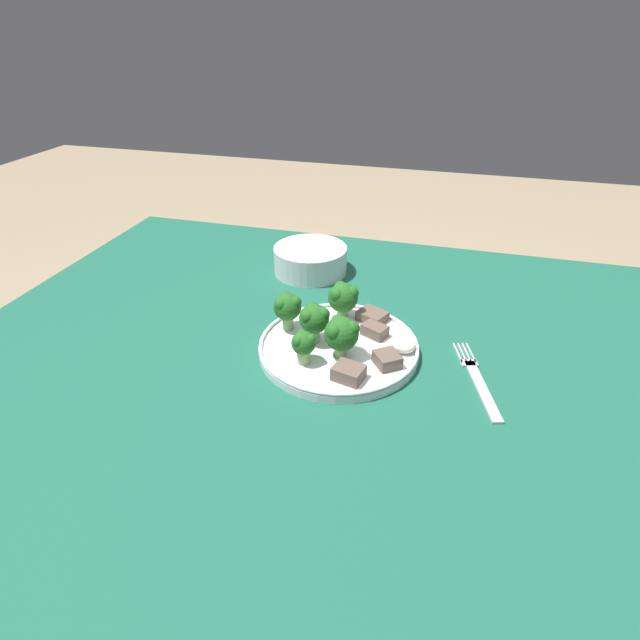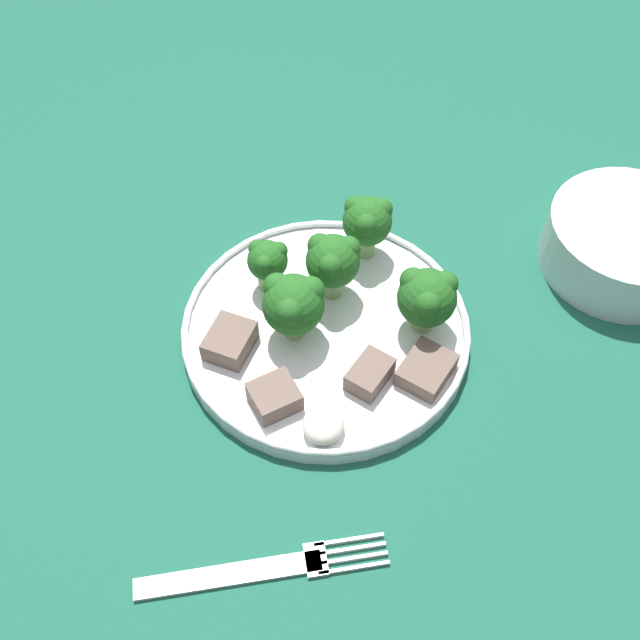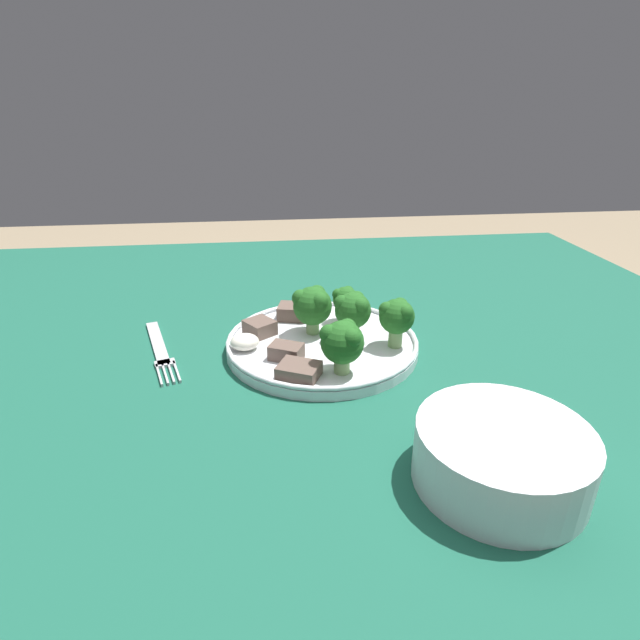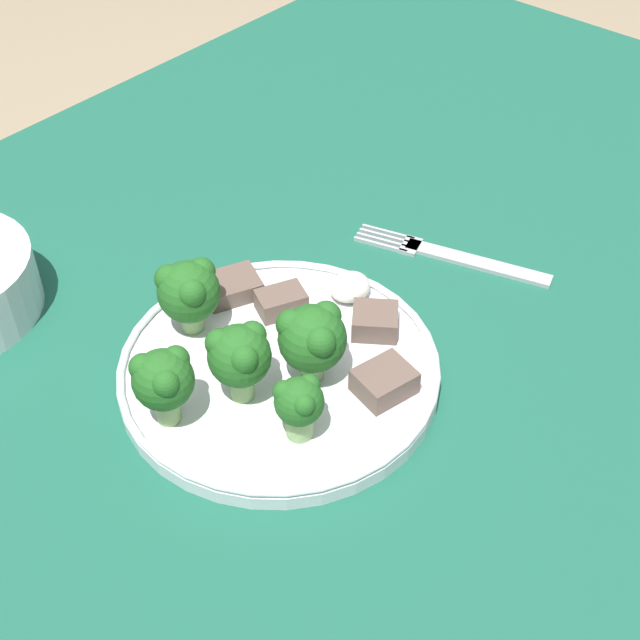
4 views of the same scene
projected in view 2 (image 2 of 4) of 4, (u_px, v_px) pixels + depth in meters
The scene contains 15 objects.
ground_plane at pixel (295, 630), 1.22m from camera, with size 8.00×8.00×0.00m, color #9E896B.
table at pixel (275, 438), 0.69m from camera, with size 1.32×0.98×0.76m.
dinner_plate at pixel (326, 329), 0.64m from camera, with size 0.24×0.24×0.02m.
fork at pixel (258, 569), 0.52m from camera, with size 0.07×0.18×0.00m.
cream_bowl at pixel (625, 244), 0.67m from camera, with size 0.14×0.14×0.05m.
broccoli_floret_near_rim_left at pixel (333, 261), 0.62m from camera, with size 0.05×0.05×0.06m.
broccoli_floret_center_left at pixel (268, 262), 0.64m from camera, with size 0.04×0.03×0.05m.
broccoli_floret_back_left at pixel (427, 297), 0.60m from camera, with size 0.05×0.05×0.06m.
broccoli_floret_front_left at pixel (367, 221), 0.65m from camera, with size 0.04×0.04×0.06m.
broccoli_floret_center_back at pixel (293, 304), 0.60m from camera, with size 0.05×0.05×0.06m.
meat_slice_front_slice at pixel (230, 341), 0.61m from camera, with size 0.05×0.04×0.02m.
meat_slice_middle_slice at pixel (370, 374), 0.59m from camera, with size 0.05×0.04×0.02m.
meat_slice_rear_slice at pixel (426, 369), 0.60m from camera, with size 0.06×0.05×0.02m.
meat_slice_edge_slice at pixel (274, 397), 0.58m from camera, with size 0.05×0.05×0.02m.
sauce_dollop at pixel (323, 424), 0.57m from camera, with size 0.04×0.03×0.02m.
Camera 2 is at (0.32, 0.09, 1.28)m, focal length 42.00 mm.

